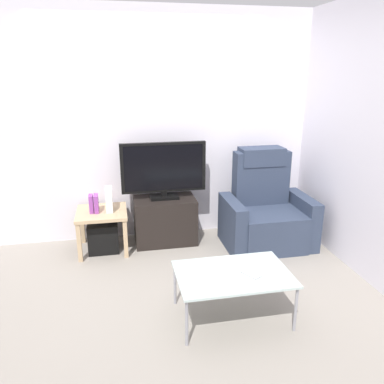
# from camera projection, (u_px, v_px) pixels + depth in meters

# --- Properties ---
(ground_plane) EXTENTS (6.40, 6.40, 0.00)m
(ground_plane) POSITION_uv_depth(u_px,v_px,m) (168.00, 278.00, 3.74)
(ground_plane) COLOR gray
(wall_back) EXTENTS (6.40, 0.06, 2.60)m
(wall_back) POSITION_uv_depth(u_px,v_px,m) (152.00, 127.00, 4.40)
(wall_back) COLOR silver
(wall_back) RESTS_ON ground
(wall_side) EXTENTS (0.06, 4.48, 2.60)m
(wall_side) POSITION_uv_depth(u_px,v_px,m) (359.00, 138.00, 3.70)
(wall_side) COLOR silver
(wall_side) RESTS_ON ground
(tv_stand) EXTENTS (0.70, 0.44, 0.53)m
(tv_stand) POSITION_uv_depth(u_px,v_px,m) (165.00, 220.00, 4.47)
(tv_stand) COLOR black
(tv_stand) RESTS_ON ground
(television) EXTENTS (0.95, 0.20, 0.64)m
(television) POSITION_uv_depth(u_px,v_px,m) (164.00, 169.00, 4.30)
(television) COLOR black
(television) RESTS_ON tv_stand
(recliner_armchair) EXTENTS (0.98, 0.78, 1.08)m
(recliner_armchair) POSITION_uv_depth(u_px,v_px,m) (266.00, 212.00, 4.41)
(recliner_armchair) COLOR #2D384C
(recliner_armchair) RESTS_ON ground
(side_table) EXTENTS (0.54, 0.54, 0.46)m
(side_table) POSITION_uv_depth(u_px,v_px,m) (102.00, 217.00, 4.22)
(side_table) COLOR tan
(side_table) RESTS_ON ground
(subwoofer_box) EXTENTS (0.33, 0.33, 0.33)m
(subwoofer_box) POSITION_uv_depth(u_px,v_px,m) (103.00, 236.00, 4.29)
(subwoofer_box) COLOR black
(subwoofer_box) RESTS_ON ground
(book_leftmost) EXTENTS (0.04, 0.11, 0.20)m
(book_leftmost) POSITION_uv_depth(u_px,v_px,m) (91.00, 204.00, 4.13)
(book_leftmost) COLOR purple
(book_leftmost) RESTS_ON side_table
(book_middle) EXTENTS (0.04, 0.13, 0.19)m
(book_middle) POSITION_uv_depth(u_px,v_px,m) (96.00, 203.00, 4.14)
(book_middle) COLOR purple
(book_middle) RESTS_ON side_table
(game_console) EXTENTS (0.07, 0.20, 0.26)m
(game_console) POSITION_uv_depth(u_px,v_px,m) (109.00, 199.00, 4.19)
(game_console) COLOR white
(game_console) RESTS_ON side_table
(coffee_table) EXTENTS (0.90, 0.60, 0.40)m
(coffee_table) POSITION_uv_depth(u_px,v_px,m) (233.00, 276.00, 3.05)
(coffee_table) COLOR #B2C6C1
(coffee_table) RESTS_ON ground
(cell_phone) EXTENTS (0.14, 0.16, 0.01)m
(cell_phone) POSITION_uv_depth(u_px,v_px,m) (251.00, 274.00, 3.01)
(cell_phone) COLOR #B7B7BC
(cell_phone) RESTS_ON coffee_table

